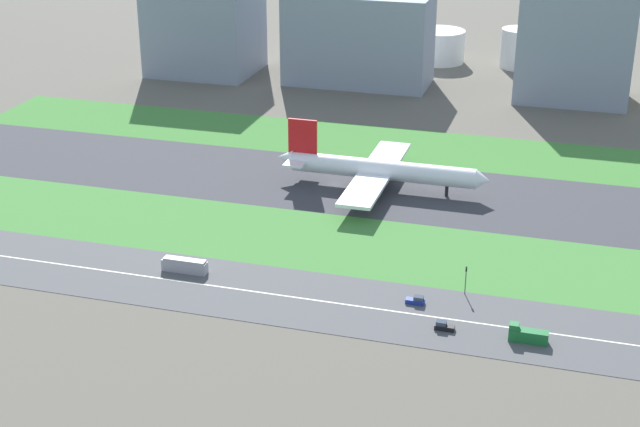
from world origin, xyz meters
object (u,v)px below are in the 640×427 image
(bus_1, at_px, (185,266))
(fuel_tank_east, at_px, (520,48))
(terminal_building, at_px, (204,12))
(office_tower, at_px, (576,38))
(truck_0, at_px, (527,335))
(traffic_light, at_px, (466,278))
(airliner, at_px, (377,169))
(car_1, at_px, (444,326))
(car_2, at_px, (416,300))
(hangar_building, at_px, (358,39))
(fuel_tank_centre, at_px, (439,46))
(fuel_tank_west, at_px, (366,43))

(bus_1, bearing_deg, fuel_tank_east, 75.26)
(terminal_building, bearing_deg, office_tower, 0.00)
(fuel_tank_east, bearing_deg, bus_1, -104.74)
(truck_0, height_order, traffic_light, traffic_light)
(office_tower, relative_size, fuel_tank_east, 2.84)
(terminal_building, height_order, office_tower, terminal_building)
(bus_1, relative_size, terminal_building, 0.22)
(bus_1, bearing_deg, airliner, 64.24)
(car_1, xyz_separation_m, terminal_building, (-136.56, 192.00, 25.04))
(airliner, distance_m, fuel_tank_east, 161.28)
(car_1, xyz_separation_m, car_2, (-8.14, 10.00, 0.00))
(car_2, xyz_separation_m, terminal_building, (-128.42, 182.00, 25.04))
(bus_1, distance_m, traffic_light, 68.96)
(airliner, height_order, hangar_building, hangar_building)
(airliner, height_order, truck_0, airliner)
(airliner, height_order, traffic_light, airliner)
(office_tower, xyz_separation_m, fuel_tank_centre, (-60.40, 45.00, -17.21))
(truck_0, distance_m, hangar_building, 211.33)
(car_2, bearing_deg, terminal_building, 125.21)
(terminal_building, relative_size, fuel_tank_west, 2.29)
(traffic_light, height_order, office_tower, office_tower)
(airliner, relative_size, office_tower, 1.33)
(hangar_building, height_order, fuel_tank_west, hangar_building)
(fuel_tank_west, xyz_separation_m, fuel_tank_east, (69.58, 0.00, 2.08))
(traffic_light, xyz_separation_m, office_tower, (15.74, 174.01, 20.08))
(hangar_building, xyz_separation_m, fuel_tank_east, (61.86, 45.00, -9.99))
(fuel_tank_west, height_order, fuel_tank_east, fuel_tank_east)
(terminal_building, bearing_deg, car_1, -54.58)
(car_2, distance_m, traffic_light, 13.37)
(car_2, relative_size, traffic_light, 0.61)
(airliner, distance_m, traffic_light, 69.81)
(car_1, distance_m, car_2, 12.90)
(fuel_tank_west, height_order, fuel_tank_centre, fuel_tank_centre)
(fuel_tank_centre, bearing_deg, office_tower, -36.69)
(bus_1, bearing_deg, traffic_light, 6.66)
(terminal_building, distance_m, fuel_tank_centre, 105.84)
(fuel_tank_west, bearing_deg, airliner, -74.98)
(fuel_tank_east, bearing_deg, car_2, -90.37)
(car_1, distance_m, hangar_building, 204.63)
(car_2, distance_m, terminal_building, 224.15)
(truck_0, xyz_separation_m, terminal_building, (-154.67, 192.00, 24.29))
(bus_1, bearing_deg, office_tower, 65.18)
(bus_1, distance_m, fuel_tank_centre, 228.31)
(airliner, relative_size, fuel_tank_west, 2.86)
(bus_1, bearing_deg, fuel_tank_west, 92.49)
(fuel_tank_centre, bearing_deg, bus_1, -95.98)
(car_1, relative_size, truck_0, 0.52)
(car_1, relative_size, fuel_tank_west, 0.19)
(bus_1, height_order, hangar_building, hangar_building)
(traffic_light, distance_m, office_tower, 175.87)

